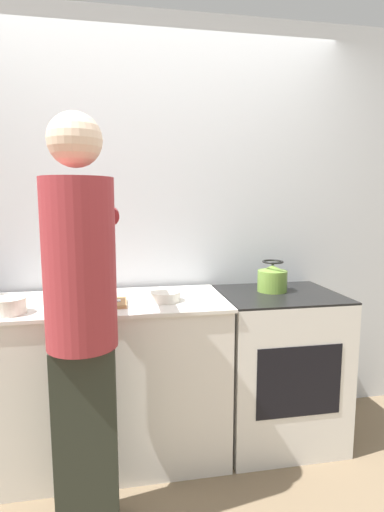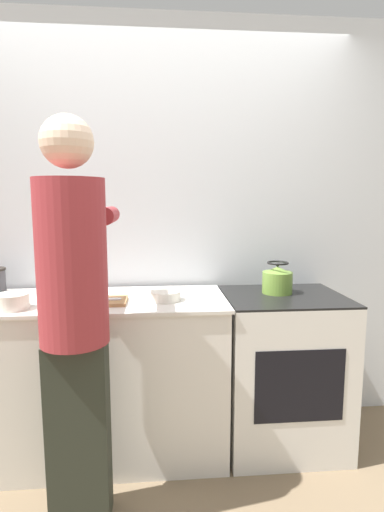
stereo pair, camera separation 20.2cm
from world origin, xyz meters
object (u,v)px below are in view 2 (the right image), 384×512
Objects in this scene: bowl_prep at (12,301)px; knife at (103,299)px; oven at (282,370)px; cutting_board at (95,301)px; person at (74,307)px; kettle at (277,280)px.

knife is at bearing 10.15° from bowl_prep.
cutting_board reaches higher than oven.
knife reaches higher than cutting_board.
person is 9.63× the size of kettle.
person is at bearing -40.28° from bowl_prep.
oven is 4.98× the size of knife.
kettle is 1.47m from bowl_prep.
kettle reaches higher than oven.
oven is at bearing 4.94° from knife.
cutting_board is 1.06m from kettle.
kettle is (1.05, 0.15, 0.07)m from cutting_board.
cutting_board is 1.79× the size of kettle.
oven is 2.71× the size of cutting_board.
kettle is at bearing 27.13° from person.
oven is at bearing -64.78° from kettle.
cutting_board is 2.04× the size of bowl_prep.
cutting_board is at bearing 11.97° from bowl_prep.
cutting_board is (-1.08, -0.09, 0.47)m from oven.
knife is (0.07, 0.40, -0.07)m from person.
person is 1.21m from kettle.
person reaches higher than kettle.
person is 9.87× the size of knife.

